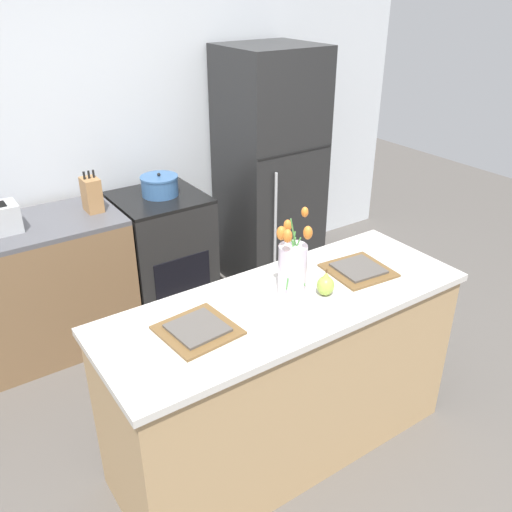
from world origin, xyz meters
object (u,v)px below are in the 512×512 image
Objects in this scene: cooking_pot at (160,186)px; knife_block at (92,195)px; stove_range at (163,254)px; plate_setting_left at (198,329)px; pear_figurine at (326,285)px; refrigerator at (269,170)px; flower_vase at (292,267)px; plate_setting_right at (358,270)px.

cooking_pot is 0.48m from knife_block.
stove_range is 2.80× the size of plate_setting_left.
cooking_pot reaches higher than plate_setting_left.
plate_setting_left is at bearing 173.27° from pear_figurine.
cooking_pot is at bearing 24.28° from stove_range.
refrigerator is 13.51× the size of pear_figurine.
pear_figurine is at bearing -33.50° from flower_vase.
flower_vase is 1.34× the size of plate_setting_right.
knife_block is (-0.40, 1.57, -0.06)m from flower_vase.
plate_setting_left is 1.00× the size of plate_setting_right.
plate_setting_left is 1.20× the size of knife_block.
cooking_pot is (0.08, 1.59, -0.10)m from flower_vase.
cooking_pot is (-0.34, 1.60, 0.04)m from plate_setting_right.
refrigerator reaches higher than stove_range.
plate_setting_right is at bearing 0.00° from plate_setting_left.
refrigerator is at bearing -0.60° from cooking_pot.
pear_figurine is (0.13, -0.09, -0.10)m from flower_vase.
cooking_pot is at bearing 69.85° from plate_setting_left.
refrigerator is 2.20m from plate_setting_left.
cooking_pot is (-0.05, 1.68, -0.00)m from pear_figurine.
stove_range is 2.80× the size of plate_setting_right.
flower_vase is at bearing 146.50° from pear_figurine.
refrigerator is 1.88m from pear_figurine.
plate_setting_left is 0.93m from plate_setting_right.
flower_vase reaches higher than cooking_pot.
knife_block is at bearing -177.98° from cooking_pot.
knife_block is at bearing -179.70° from refrigerator.
knife_block is at bearing 117.42° from plate_setting_right.
refrigerator is 1.88m from flower_vase.
plate_setting_left is at bearing -133.57° from refrigerator.
stove_range is 0.49× the size of refrigerator.
cooking_pot is at bearing 87.19° from flower_vase.
knife_block reaches higher than stove_range.
pear_figurine is 0.42× the size of plate_setting_left.
knife_block is (-0.82, 1.59, 0.08)m from plate_setting_right.
refrigerator is 0.93m from cooking_pot.
plate_setting_left is (-0.57, -1.59, 0.48)m from stove_range.
pear_figurine is at bearing -88.17° from cooking_pot.
flower_vase is at bearing -122.44° from refrigerator.
refrigerator is at bearing 46.43° from plate_setting_left.
stove_range is 0.52m from cooking_pot.
refrigerator reaches higher than plate_setting_right.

